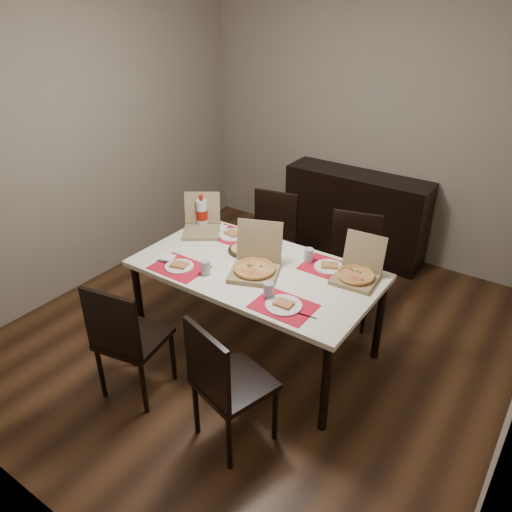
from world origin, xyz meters
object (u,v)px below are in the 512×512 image
at_px(sideboard, 355,214).
at_px(soda_bottle, 202,214).
at_px(dining_table, 256,275).
at_px(dip_bowl, 269,259).
at_px(chair_far_right, 351,263).
at_px(pizza_box_center, 255,266).
at_px(chair_near_left, 126,337).
at_px(chair_far_left, 271,238).
at_px(chair_near_right, 225,381).

distance_m(sideboard, soda_bottle, 1.83).
xyz_separation_m(dining_table, dip_bowl, (0.02, 0.14, 0.08)).
bearing_deg(chair_far_right, pizza_box_center, -111.39).
height_order(chair_near_left, dip_bowl, chair_near_left).
distance_m(sideboard, dip_bowl, 1.83).
xyz_separation_m(dining_table, chair_far_left, (-0.43, 0.87, -0.17)).
relative_size(sideboard, chair_far_left, 1.61).
distance_m(sideboard, chair_near_left, 2.89).
relative_size(chair_near_left, soda_bottle, 3.17).
relative_size(sideboard, chair_near_right, 1.61).
bearing_deg(chair_far_right, soda_bottle, -154.96).
bearing_deg(soda_bottle, dip_bowl, -12.14).
bearing_deg(chair_far_left, pizza_box_center, -63.30).
bearing_deg(chair_far_left, dip_bowl, -57.85).
height_order(chair_near_left, chair_near_right, same).
bearing_deg(chair_near_right, dip_bowl, 109.15).
xyz_separation_m(chair_near_right, soda_bottle, (-1.16, 1.20, 0.36)).
distance_m(chair_near_right, chair_far_left, 1.94).
relative_size(chair_far_right, soda_bottle, 3.17).
relative_size(dining_table, pizza_box_center, 3.77).
bearing_deg(soda_bottle, pizza_box_center, -24.58).
distance_m(chair_near_right, dip_bowl, 1.12).
bearing_deg(chair_far_left, soda_bottle, -122.11).
distance_m(dip_bowl, soda_bottle, 0.83).
bearing_deg(chair_near_right, chair_far_right, 89.58).
bearing_deg(pizza_box_center, sideboard, 92.77).
height_order(chair_far_left, pizza_box_center, pizza_box_center).
xyz_separation_m(chair_near_left, chair_near_right, (0.80, 0.05, 0.00)).
relative_size(dining_table, chair_near_right, 1.94).
bearing_deg(sideboard, dining_table, -88.12).
bearing_deg(chair_near_left, pizza_box_center, 62.42).
distance_m(chair_far_left, dip_bowl, 0.90).
bearing_deg(chair_far_right, chair_near_left, -114.48).
relative_size(chair_far_right, pizza_box_center, 1.95).
bearing_deg(dining_table, sideboard, 91.88).
distance_m(dining_table, pizza_box_center, 0.14).
height_order(chair_far_right, pizza_box_center, pizza_box_center).
relative_size(chair_far_left, chair_far_right, 1.00).
relative_size(chair_near_left, chair_far_left, 1.00).
xyz_separation_m(dining_table, chair_near_left, (-0.42, -0.93, -0.17)).
distance_m(chair_near_left, chair_near_right, 0.81).
bearing_deg(dip_bowl, chair_far_left, 122.15).
distance_m(chair_near_left, chair_far_right, 1.97).
distance_m(chair_near_left, soda_bottle, 1.35).
relative_size(chair_far_left, pizza_box_center, 1.95).
xyz_separation_m(sideboard, chair_near_left, (-0.36, -2.87, 0.06)).
bearing_deg(sideboard, pizza_box_center, -87.23).
bearing_deg(chair_near_right, chair_near_left, -176.75).
height_order(dining_table, pizza_box_center, pizza_box_center).
distance_m(sideboard, chair_far_left, 1.13).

